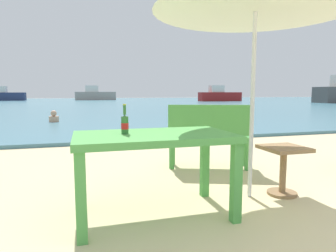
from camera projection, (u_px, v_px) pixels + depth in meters
The scene contains 9 objects.
sea_water at pixel (103, 103), 30.60m from camera, with size 120.00×50.00×0.08m, color teal.
picnic_table_green at pixel (154, 146), 2.62m from camera, with size 1.40×0.80×0.76m.
beer_bottle_amber at pixel (125, 123), 2.58m from camera, with size 0.07×0.07×0.26m.
side_table_wood at pixel (283, 163), 3.19m from camera, with size 0.44×0.44×0.54m.
bench_green_left at pixel (209, 132), 4.28m from camera, with size 1.25×0.75×0.95m.
swimmer_person at pixel (54, 117), 10.41m from camera, with size 0.34×0.34×0.41m.
boat_barge at pixel (95, 95), 40.60m from camera, with size 5.48×1.49×1.99m.
boat_tanker at pixel (219, 95), 35.48m from camera, with size 5.19×1.42×1.89m.
boat_cargo_ship at pixel (3, 95), 37.51m from camera, with size 5.06×1.38×1.84m.
Camera 1 is at (-1.93, -1.37, 1.13)m, focal length 31.18 mm.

